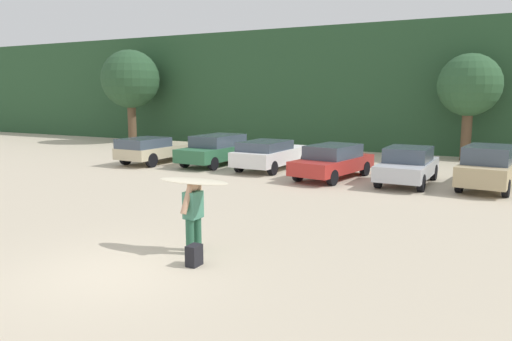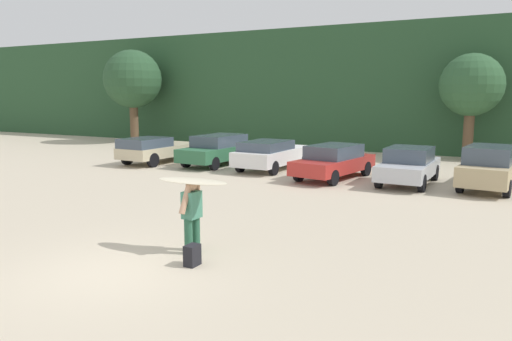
% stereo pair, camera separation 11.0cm
% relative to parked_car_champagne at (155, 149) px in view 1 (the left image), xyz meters
% --- Properties ---
extents(ground_plane, '(120.00, 120.00, 0.00)m').
position_rel_parked_car_champagne_xyz_m(ground_plane, '(9.52, -13.14, -0.75)').
color(ground_plane, beige).
extents(hillside_ridge, '(108.00, 12.00, 7.86)m').
position_rel_parked_car_champagne_xyz_m(hillside_ridge, '(9.52, 16.17, 3.18)').
color(hillside_ridge, '#284C2D').
rests_on(hillside_ridge, ground_plane).
extents(tree_center, '(4.20, 4.20, 6.75)m').
position_rel_parked_car_champagne_xyz_m(tree_center, '(-8.40, 7.77, 3.86)').
color(tree_center, brown).
rests_on(tree_center, ground_plane).
extents(tree_center_left, '(3.32, 3.32, 5.72)m').
position_rel_parked_car_champagne_xyz_m(tree_center_left, '(14.30, 8.54, 3.26)').
color(tree_center_left, brown).
rests_on(tree_center_left, ground_plane).
extents(parked_car_champagne, '(2.08, 4.82, 1.38)m').
position_rel_parked_car_champagne_xyz_m(parked_car_champagne, '(0.00, 0.00, 0.00)').
color(parked_car_champagne, beige).
rests_on(parked_car_champagne, ground_plane).
extents(parked_car_forest_green, '(2.13, 4.85, 1.53)m').
position_rel_parked_car_champagne_xyz_m(parked_car_forest_green, '(3.25, 0.95, 0.06)').
color(parked_car_forest_green, '#2D6642').
rests_on(parked_car_forest_green, ground_plane).
extents(parked_car_white, '(2.08, 4.78, 1.41)m').
position_rel_parked_car_champagne_xyz_m(parked_car_white, '(6.32, 0.76, 0.02)').
color(parked_car_white, white).
rests_on(parked_car_white, ground_plane).
extents(parked_car_red, '(2.50, 4.76, 1.45)m').
position_rel_parked_car_champagne_xyz_m(parked_car_red, '(9.79, -0.24, 0.02)').
color(parked_car_red, '#B72D28').
rests_on(parked_car_red, ground_plane).
extents(parked_car_silver, '(1.87, 4.33, 1.49)m').
position_rel_parked_car_champagne_xyz_m(parked_car_silver, '(12.87, -0.07, 0.02)').
color(parked_car_silver, silver).
rests_on(parked_car_silver, ground_plane).
extents(parked_car_tan, '(2.19, 4.89, 1.67)m').
position_rel_parked_car_champagne_xyz_m(parked_car_tan, '(15.83, 0.36, 0.10)').
color(parked_car_tan, tan).
rests_on(parked_car_tan, ground_plane).
extents(person_adult, '(0.32, 0.73, 1.68)m').
position_rel_parked_car_champagne_xyz_m(person_adult, '(10.23, -11.26, 0.20)').
color(person_adult, '#26593F').
rests_on(person_adult, ground_plane).
extents(surfboard_cream, '(1.81, 0.59, 0.12)m').
position_rel_parked_car_champagne_xyz_m(surfboard_cream, '(10.22, -11.23, 0.90)').
color(surfboard_cream, beige).
extents(backpack_dropped, '(0.24, 0.34, 0.45)m').
position_rel_parked_car_champagne_xyz_m(backpack_dropped, '(10.75, -12.01, -0.53)').
color(backpack_dropped, black).
rests_on(backpack_dropped, ground_plane).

